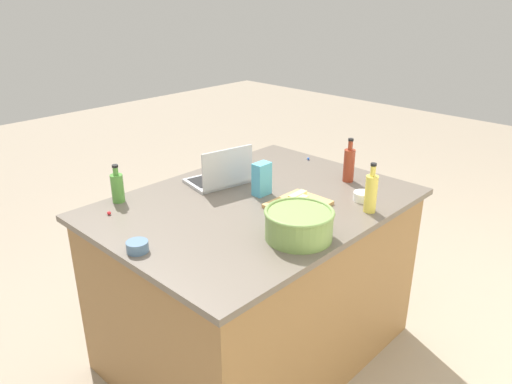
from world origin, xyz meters
name	(u,v)px	position (x,y,z in m)	size (l,w,h in m)	color
ground_plane	(256,346)	(0.00, 0.00, 0.00)	(12.00, 12.00, 0.00)	gray
island_counter	(256,278)	(0.00, 0.00, 0.45)	(1.52, 1.13, 0.90)	olive
laptop	(220,176)	(-0.03, -0.29, 0.95)	(0.35, 0.29, 0.22)	#B7B7BC
mixing_bowl_large	(299,224)	(0.15, 0.39, 0.97)	(0.30, 0.30, 0.13)	#72934C
bottle_olive	(117,187)	(0.47, -0.49, 0.98)	(0.06, 0.06, 0.19)	#4C8C38
bottle_soy	(349,164)	(-0.55, 0.17, 1.00)	(0.06, 0.06, 0.24)	maroon
bottle_oil	(371,192)	(-0.29, 0.47, 1.00)	(0.06, 0.06, 0.24)	#DBC64C
cutting_board	(298,204)	(-0.10, 0.19, 0.91)	(0.27, 0.23, 0.02)	tan
butter_stick_left	(298,197)	(-0.12, 0.16, 0.94)	(0.11, 0.04, 0.04)	#F4E58C
butter_stick_right	(299,202)	(-0.08, 0.21, 0.94)	(0.11, 0.04, 0.04)	#F4E58C
ramekin_small	(138,247)	(0.69, 0.00, 0.92)	(0.09, 0.09, 0.04)	slate
ramekin_medium	(362,196)	(-0.37, 0.37, 0.92)	(0.09, 0.09, 0.04)	white
candy_bag	(262,179)	(-0.08, -0.04, 0.99)	(0.09, 0.06, 0.17)	#4CA5CC
candy_0	(326,221)	(-0.04, 0.39, 0.91)	(0.02, 0.02, 0.02)	yellow
candy_1	(210,183)	(0.00, -0.34, 0.91)	(0.01, 0.01, 0.01)	#CC3399
candy_2	(109,213)	(0.59, -0.39, 0.91)	(0.02, 0.02, 0.02)	red
candy_3	(254,167)	(-0.33, -0.33, 0.91)	(0.02, 0.02, 0.02)	yellow
candy_4	(308,159)	(-0.68, -0.20, 0.91)	(0.02, 0.02, 0.02)	blue
candy_5	(190,180)	(0.05, -0.45, 0.91)	(0.02, 0.02, 0.02)	#CC3399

